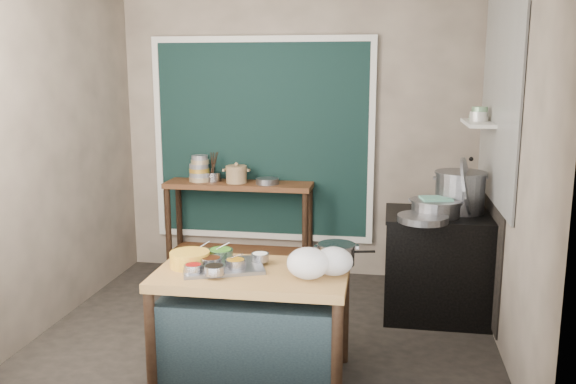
% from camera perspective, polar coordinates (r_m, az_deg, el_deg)
% --- Properties ---
extents(floor, '(3.50, 3.00, 0.02)m').
position_cam_1_polar(floor, '(4.98, -1.83, -12.92)').
color(floor, '#2C2621').
rests_on(floor, ground).
extents(back_wall, '(3.50, 0.02, 2.80)m').
position_cam_1_polar(back_wall, '(6.06, 0.91, 5.32)').
color(back_wall, gray).
rests_on(back_wall, floor).
extents(left_wall, '(0.02, 3.00, 2.80)m').
position_cam_1_polar(left_wall, '(5.22, -21.27, 3.59)').
color(left_wall, gray).
rests_on(left_wall, floor).
extents(right_wall, '(0.02, 3.00, 2.80)m').
position_cam_1_polar(right_wall, '(4.57, 20.25, 2.66)').
color(right_wall, gray).
rests_on(right_wall, floor).
extents(curtain_panel, '(2.10, 0.02, 1.90)m').
position_cam_1_polar(curtain_panel, '(6.09, -2.42, 4.87)').
color(curtain_panel, black).
rests_on(curtain_panel, back_wall).
extents(curtain_frame, '(2.22, 0.03, 2.02)m').
position_cam_1_polar(curtain_frame, '(6.08, -2.44, 4.86)').
color(curtain_frame, beige).
rests_on(curtain_frame, back_wall).
extents(tile_panel, '(0.02, 1.70, 1.70)m').
position_cam_1_polar(tile_panel, '(5.07, 19.19, 8.63)').
color(tile_panel, '#B2B2AA').
rests_on(tile_panel, right_wall).
extents(soot_patch, '(0.01, 1.30, 1.30)m').
position_cam_1_polar(soot_patch, '(5.33, 18.27, -3.74)').
color(soot_patch, black).
rests_on(soot_patch, right_wall).
extents(wall_shelf, '(0.22, 0.70, 0.03)m').
position_cam_1_polar(wall_shelf, '(5.36, 17.39, 6.18)').
color(wall_shelf, beige).
rests_on(wall_shelf, right_wall).
extents(prep_table, '(1.26, 0.74, 0.75)m').
position_cam_1_polar(prep_table, '(4.14, -3.34, -12.30)').
color(prep_table, olive).
rests_on(prep_table, floor).
extents(back_counter, '(1.45, 0.40, 0.95)m').
position_cam_1_polar(back_counter, '(6.11, -4.56, -3.49)').
color(back_counter, '#583319').
rests_on(back_counter, floor).
extents(stove_block, '(0.90, 0.68, 0.85)m').
position_cam_1_polar(stove_block, '(5.27, 14.02, -6.80)').
color(stove_block, black).
rests_on(stove_block, floor).
extents(stove_top, '(0.92, 0.69, 0.03)m').
position_cam_1_polar(stove_top, '(5.15, 14.26, -2.14)').
color(stove_top, black).
rests_on(stove_top, stove_block).
extents(condiment_tray, '(0.62, 0.53, 0.02)m').
position_cam_1_polar(condiment_tray, '(4.07, -6.14, -6.97)').
color(condiment_tray, gray).
rests_on(condiment_tray, prep_table).
extents(condiment_bowls, '(0.57, 0.46, 0.07)m').
position_cam_1_polar(condiment_bowls, '(4.08, -6.94, -6.33)').
color(condiment_bowls, gray).
rests_on(condiment_bowls, condiment_tray).
extents(yellow_basin, '(0.32, 0.32, 0.10)m').
position_cam_1_polar(yellow_basin, '(4.12, -9.17, -6.22)').
color(yellow_basin, gold).
rests_on(yellow_basin, prep_table).
extents(saucepan, '(0.31, 0.31, 0.14)m').
position_cam_1_polar(saucepan, '(4.12, 4.57, -5.81)').
color(saucepan, gray).
rests_on(saucepan, prep_table).
extents(plastic_bag_a, '(0.32, 0.29, 0.20)m').
position_cam_1_polar(plastic_bag_a, '(3.83, 1.88, -6.68)').
color(plastic_bag_a, white).
rests_on(plastic_bag_a, prep_table).
extents(plastic_bag_b, '(0.27, 0.24, 0.18)m').
position_cam_1_polar(plastic_bag_b, '(3.90, 4.32, -6.48)').
color(plastic_bag_b, white).
rests_on(plastic_bag_b, prep_table).
extents(bowl_stack, '(0.23, 0.23, 0.26)m').
position_cam_1_polar(bowl_stack, '(6.11, -8.25, 2.07)').
color(bowl_stack, tan).
rests_on(bowl_stack, back_counter).
extents(utensil_cup, '(0.16, 0.16, 0.09)m').
position_cam_1_polar(utensil_cup, '(6.08, -6.95, 1.42)').
color(utensil_cup, gray).
rests_on(utensil_cup, back_counter).
extents(ceramic_crock, '(0.24, 0.24, 0.15)m').
position_cam_1_polar(ceramic_crock, '(5.98, -4.85, 1.56)').
color(ceramic_crock, '#937150').
rests_on(ceramic_crock, back_counter).
extents(wide_bowl, '(0.28, 0.28, 0.06)m').
position_cam_1_polar(wide_bowl, '(5.90, -1.95, 1.01)').
color(wide_bowl, gray).
rests_on(wide_bowl, back_counter).
extents(stock_pot, '(0.52, 0.52, 0.34)m').
position_cam_1_polar(stock_pot, '(5.22, 15.79, 0.02)').
color(stock_pot, gray).
rests_on(stock_pot, stove_top).
extents(pot_lid, '(0.21, 0.49, 0.47)m').
position_cam_1_polar(pot_lid, '(5.13, 16.40, 0.52)').
color(pot_lid, gray).
rests_on(pot_lid, stove_top).
extents(steamer, '(0.51, 0.51, 0.13)m').
position_cam_1_polar(steamer, '(5.04, 13.64, -1.44)').
color(steamer, gray).
rests_on(steamer, stove_top).
extents(green_cloth, '(0.27, 0.23, 0.02)m').
position_cam_1_polar(green_cloth, '(5.03, 13.68, -0.60)').
color(green_cloth, '#65A598').
rests_on(green_cloth, steamer).
extents(shallow_pan, '(0.51, 0.51, 0.05)m').
position_cam_1_polar(shallow_pan, '(4.83, 12.50, -2.44)').
color(shallow_pan, gray).
rests_on(shallow_pan, stove_top).
extents(shelf_bowl_stack, '(0.15, 0.15, 0.12)m').
position_cam_1_polar(shelf_bowl_stack, '(5.36, 17.43, 6.94)').
color(shelf_bowl_stack, silver).
rests_on(shelf_bowl_stack, wall_shelf).
extents(shelf_bowl_green, '(0.16, 0.16, 0.04)m').
position_cam_1_polar(shelf_bowl_green, '(5.50, 17.21, 6.70)').
color(shelf_bowl_green, gray).
rests_on(shelf_bowl_green, wall_shelf).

